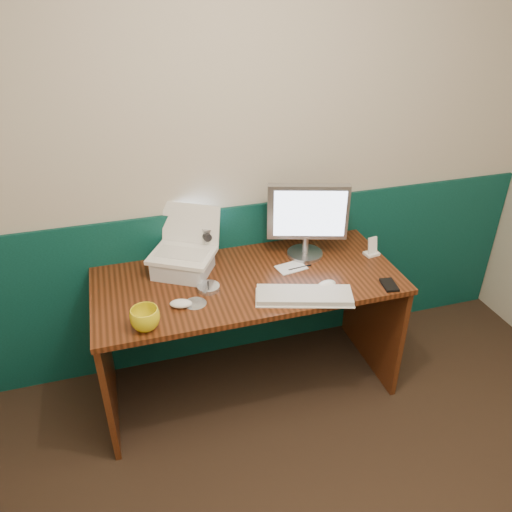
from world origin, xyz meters
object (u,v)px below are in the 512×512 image
object	(u,v)px
laptop	(180,235)
keyboard	(304,296)
desk	(248,334)
mug	(145,319)
monitor	(307,220)
camcorder	(208,243)

from	to	relation	value
laptop	keyboard	xyz separation A→B (m)	(0.53, -0.41, -0.22)
desk	mug	bearing A→B (deg)	-154.07
desk	monitor	bearing A→B (deg)	21.12
desk	laptop	distance (m)	0.70
desk	laptop	bearing A→B (deg)	154.12
monitor	keyboard	bearing A→B (deg)	-94.56
desk	keyboard	world-z (taller)	keyboard
mug	desk	bearing A→B (deg)	25.93
mug	camcorder	world-z (taller)	camcorder
laptop	camcorder	bearing A→B (deg)	65.98
desk	laptop	xyz separation A→B (m)	(-0.31, 0.15, 0.61)
laptop	monitor	bearing A→B (deg)	29.69
monitor	camcorder	bearing A→B (deg)	-175.53
desk	camcorder	world-z (taller)	camcorder
laptop	mug	bearing A→B (deg)	-89.34
desk	monitor	size ratio (longest dim) A/B	3.66
camcorder	keyboard	bearing A→B (deg)	-64.58
laptop	monitor	distance (m)	0.69
camcorder	laptop	bearing A→B (deg)	-154.45
laptop	keyboard	world-z (taller)	laptop
desk	monitor	xyz separation A→B (m)	(0.38, 0.15, 0.59)
mug	camcorder	bearing A→B (deg)	53.38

